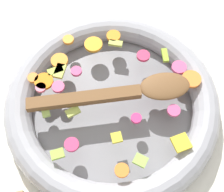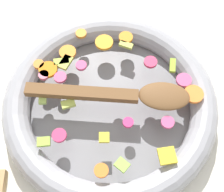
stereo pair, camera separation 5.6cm
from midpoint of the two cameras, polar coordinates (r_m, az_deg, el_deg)
The scene contains 4 objects.
ground_plane at distance 0.60m, azimuth -2.64°, elevation -2.49°, with size 4.00×4.00×0.00m, color silver.
skillet at distance 0.58m, azimuth -2.73°, elevation -1.55°, with size 0.40×0.40×0.05m.
chopped_vegetables at distance 0.57m, azimuth -4.10°, elevation 1.83°, with size 0.32×0.30×0.01m.
wooden_spoon at distance 0.55m, azimuth -0.05°, elevation 0.72°, with size 0.29×0.06×0.01m.
Camera 1 is at (-0.06, -0.26, 0.54)m, focal length 50.00 mm.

